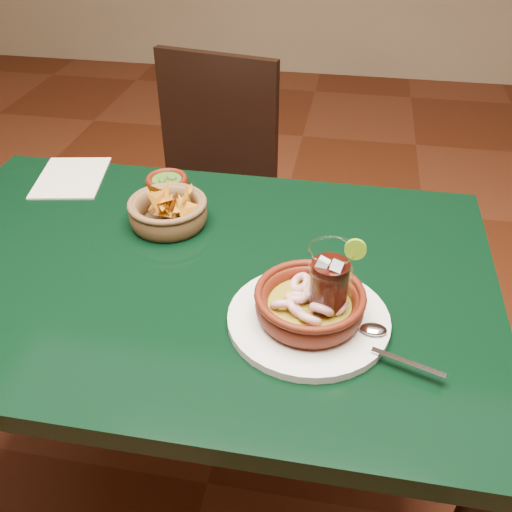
% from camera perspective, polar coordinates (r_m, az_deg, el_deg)
% --- Properties ---
extents(ground, '(7.00, 7.00, 0.00)m').
position_cam_1_polar(ground, '(1.70, -4.87, -21.71)').
color(ground, '#471C0C').
rests_on(ground, ground).
extents(dining_table, '(1.20, 0.80, 0.75)m').
position_cam_1_polar(dining_table, '(1.20, -6.43, -4.88)').
color(dining_table, black).
rests_on(dining_table, ground).
extents(dining_chair, '(0.50, 0.50, 0.92)m').
position_cam_1_polar(dining_chair, '(1.88, -5.15, 6.35)').
color(dining_chair, black).
rests_on(dining_chair, ground).
extents(shrimp_plate, '(0.37, 0.28, 0.08)m').
position_cam_1_polar(shrimp_plate, '(0.99, 5.37, -5.22)').
color(shrimp_plate, silver).
rests_on(shrimp_plate, dining_table).
extents(chip_basket, '(0.20, 0.20, 0.12)m').
position_cam_1_polar(chip_basket, '(1.26, -8.77, 4.42)').
color(chip_basket, brown).
rests_on(chip_basket, dining_table).
extents(guacamole_ramekin, '(0.12, 0.12, 0.04)m').
position_cam_1_polar(guacamole_ramekin, '(1.40, -8.89, 7.23)').
color(guacamole_ramekin, '#451107').
rests_on(guacamole_ramekin, dining_table).
extents(cola_drink, '(0.16, 0.16, 0.18)m').
position_cam_1_polar(cola_drink, '(0.96, 7.27, -3.34)').
color(cola_drink, white).
rests_on(cola_drink, dining_table).
extents(glass_ashtray, '(0.12, 0.12, 0.03)m').
position_cam_1_polar(glass_ashtray, '(1.28, -9.93, 3.84)').
color(glass_ashtray, white).
rests_on(glass_ashtray, dining_table).
extents(paper_menu, '(0.20, 0.24, 0.00)m').
position_cam_1_polar(paper_menu, '(1.52, -17.99, 7.49)').
color(paper_menu, beige).
rests_on(paper_menu, dining_table).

